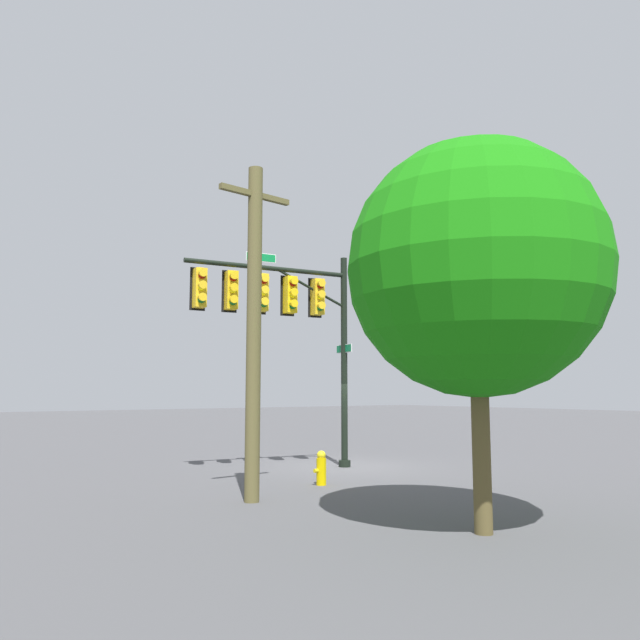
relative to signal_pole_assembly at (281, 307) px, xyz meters
name	(u,v)px	position (x,y,z in m)	size (l,w,h in m)	color
ground_plane	(345,467)	(-2.14, 0.32, -4.76)	(120.00, 120.00, 0.00)	#48484A
signal_pole_assembly	(281,307)	(0.00, 0.00, 0.00)	(5.19, 1.45, 6.44)	black
utility_pole	(254,325)	(3.14, 3.86, -1.07)	(1.80, 0.31, 7.15)	brown
fire_hydrant	(321,468)	(0.61, 2.85, -4.35)	(0.33, 0.24, 0.83)	#DBB703
tree_near	(476,269)	(1.57, 8.57, -0.42)	(4.36, 4.36, 6.53)	brown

